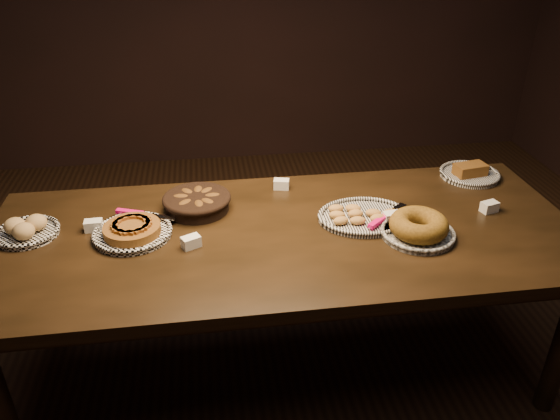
{
  "coord_description": "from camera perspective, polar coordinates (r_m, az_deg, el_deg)",
  "views": [
    {
      "loc": [
        -0.28,
        -1.86,
        1.9
      ],
      "look_at": [
        -0.01,
        0.05,
        0.82
      ],
      "focal_mm": 35.0,
      "sensor_mm": 36.0,
      "label": 1
    }
  ],
  "objects": [
    {
      "name": "ground",
      "position": [
        2.67,
        0.44,
        -16.05
      ],
      "size": [
        5.0,
        5.0,
        0.0
      ],
      "primitive_type": "plane",
      "color": "black",
      "rests_on": "ground"
    },
    {
      "name": "buffet_table",
      "position": [
        2.24,
        0.51,
        -3.8
      ],
      "size": [
        2.4,
        1.0,
        0.75
      ],
      "color": "black",
      "rests_on": "ground"
    },
    {
      "name": "apple_tart_plate",
      "position": [
        2.24,
        -15.17,
        -2.1
      ],
      "size": [
        0.33,
        0.33,
        0.06
      ],
      "rotation": [
        0.0,
        0.0,
        0.39
      ],
      "color": "white",
      "rests_on": "buffet_table"
    },
    {
      "name": "madeleine_platter",
      "position": [
        2.3,
        8.72,
        -0.64
      ],
      "size": [
        0.38,
        0.31,
        0.04
      ],
      "rotation": [
        0.0,
        0.0,
        0.37
      ],
      "color": "black",
      "rests_on": "buffet_table"
    },
    {
      "name": "bundt_cake_plate",
      "position": [
        2.22,
        14.23,
        -1.8
      ],
      "size": [
        0.34,
        0.39,
        0.09
      ],
      "rotation": [
        0.0,
        0.0,
        -0.41
      ],
      "color": "black",
      "rests_on": "buffet_table"
    },
    {
      "name": "croissant_basket",
      "position": [
        2.36,
        -8.67,
        0.93
      ],
      "size": [
        0.29,
        0.29,
        0.07
      ],
      "rotation": [
        0.0,
        0.0,
        0.08
      ],
      "color": "black",
      "rests_on": "buffet_table"
    },
    {
      "name": "bread_roll_plate",
      "position": [
        2.38,
        -24.99,
        -1.87
      ],
      "size": [
        0.25,
        0.25,
        0.08
      ],
      "rotation": [
        0.0,
        0.0,
        0.25
      ],
      "color": "white",
      "rests_on": "buffet_table"
    },
    {
      "name": "loaf_plate",
      "position": [
        2.79,
        19.2,
        3.67
      ],
      "size": [
        0.28,
        0.28,
        0.07
      ],
      "rotation": [
        0.0,
        0.0,
        0.17
      ],
      "color": "black",
      "rests_on": "buffet_table"
    },
    {
      "name": "tent_cards",
      "position": [
        2.28,
        1.38,
        -0.41
      ],
      "size": [
        1.73,
        0.51,
        0.04
      ],
      "color": "white",
      "rests_on": "buffet_table"
    }
  ]
}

